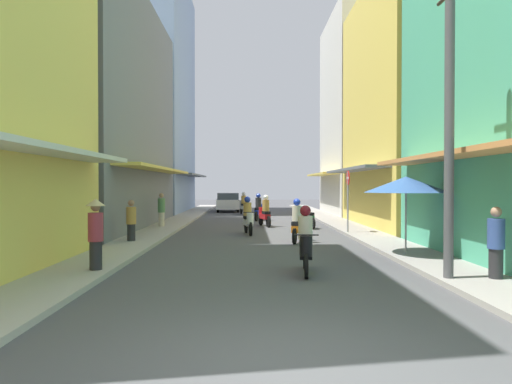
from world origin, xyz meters
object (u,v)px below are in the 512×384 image
Objects in this scene: motorbike_orange at (298,223)px; motorbike_red at (265,212)px; pedestrian_midway at (131,222)px; pedestrian_foreground at (161,211)px; motorbike_blue at (259,208)px; vendor_umbrella at (406,185)px; utility_pole at (449,121)px; pedestrian_far at (96,232)px; street_sign_no_entry at (348,193)px; motorbike_white at (248,218)px; motorbike_green at (307,218)px; motorbike_black at (306,243)px; motorbike_silver at (243,204)px; parked_car at (228,202)px; pedestrian_crossing at (496,245)px.

motorbike_red is at bearing 98.67° from motorbike_orange.
motorbike_orange is at bearing 4.66° from pedestrian_midway.
pedestrian_foreground is 5.70m from pedestrian_midway.
vendor_umbrella is (3.83, -13.93, 1.37)m from motorbike_blue.
utility_pole reaches higher than motorbike_red.
street_sign_no_entry reaches higher than pedestrian_far.
motorbike_red is at bearing 104.16° from utility_pole.
motorbike_white is 3.24m from motorbike_orange.
pedestrian_foreground is at bearing -177.64° from motorbike_green.
pedestrian_foreground reaches higher than motorbike_black.
pedestrian_foreground reaches higher than motorbike_white.
motorbike_silver is at bearing 103.89° from vendor_umbrella.
pedestrian_far reaches higher than parked_car.
motorbike_orange and motorbike_blue have the same top height.
motorbike_white is at bearing 123.60° from motorbike_orange.
motorbike_silver is at bearing 100.13° from motorbike_blue.
motorbike_red is (0.82, 3.70, 0.00)m from motorbike_white.
pedestrian_foreground is 8.70m from street_sign_no_entry.
motorbike_blue is at bearing 66.45° from pedestrian_midway.
pedestrian_crossing is at bearing -53.18° from pedestrian_foreground.
pedestrian_foreground is at bearing -99.83° from parked_car.
motorbike_blue is (-0.74, 16.12, 0.00)m from motorbike_black.
motorbike_blue is 16.77m from pedestrian_far.
motorbike_white and motorbike_orange have the same top height.
motorbike_black is 7.64m from pedestrian_midway.
motorbike_silver is 3.73m from parked_car.
motorbike_red is at bearing 77.53° from motorbike_white.
motorbike_silver reaches higher than pedestrian_midway.
motorbike_silver is 16.75m from pedestrian_midway.
pedestrian_midway is (-0.59, 5.53, -0.21)m from pedestrian_far.
pedestrian_far is at bearing -131.17° from motorbike_orange.
motorbike_silver is (-1.20, 9.47, 0.00)m from motorbike_red.
motorbike_red is (-0.55, 12.26, 0.00)m from motorbike_black.
pedestrian_far reaches higher than motorbike_orange.
street_sign_no_entry is (4.11, -0.28, 1.01)m from motorbike_white.
pedestrian_far is at bearing -178.27° from motorbike_black.
motorbike_white is 3.79m from motorbike_red.
motorbike_orange is at bearing 108.92° from utility_pole.
pedestrian_far is 11.36m from street_sign_no_entry.
pedestrian_midway is 11.37m from pedestrian_crossing.
pedestrian_far reaches higher than motorbike_red.
motorbike_orange reaches higher than pedestrian_midway.
utility_pole reaches higher than motorbike_orange.
street_sign_no_entry is at bearing 71.65° from motorbike_black.
utility_pole is (4.59, -22.92, 2.69)m from motorbike_silver.
pedestrian_midway is at bearing 141.47° from utility_pole.
motorbike_black and motorbike_orange have the same top height.
motorbike_black is 11.47m from motorbike_green.
motorbike_silver is 0.27× the size of utility_pole.
pedestrian_foreground is (-5.87, 5.23, 0.14)m from motorbike_orange.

